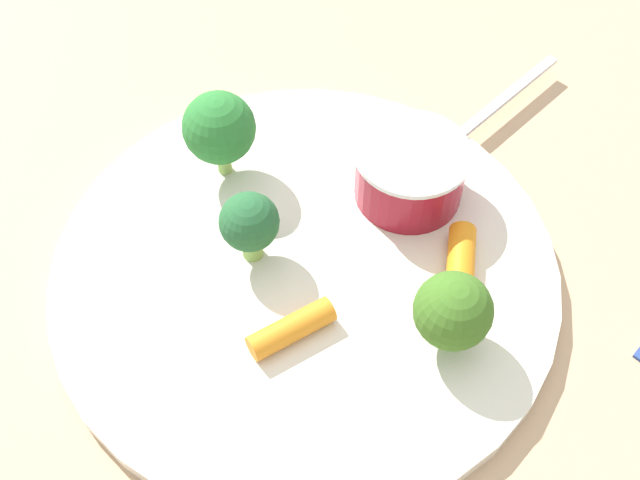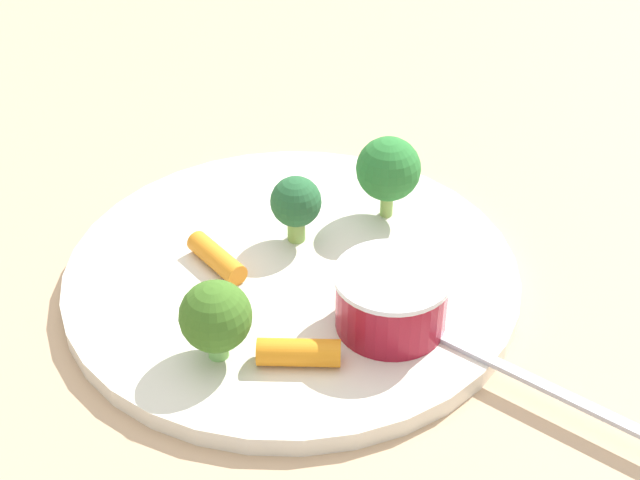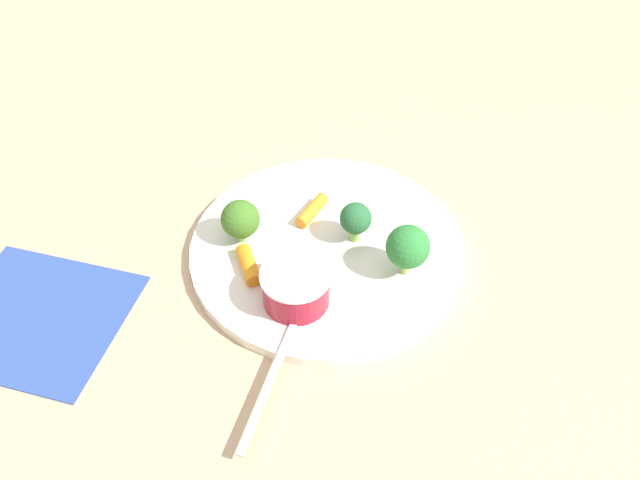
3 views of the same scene
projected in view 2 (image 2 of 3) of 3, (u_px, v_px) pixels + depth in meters
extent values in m
plane|color=tan|center=(292.00, 282.00, 0.57)|extent=(2.40, 2.40, 0.00)
cylinder|color=silver|center=(292.00, 275.00, 0.57)|extent=(0.28, 0.28, 0.01)
cylinder|color=maroon|center=(391.00, 302.00, 0.51)|extent=(0.06, 0.06, 0.03)
cylinder|color=silver|center=(393.00, 276.00, 0.50)|extent=(0.07, 0.07, 0.00)
cylinder|color=#87B857|center=(296.00, 228.00, 0.58)|extent=(0.01, 0.01, 0.02)
sphere|color=#265E33|center=(296.00, 202.00, 0.57)|extent=(0.03, 0.03, 0.03)
cylinder|color=#7FC664|center=(218.00, 346.00, 0.50)|extent=(0.01, 0.01, 0.01)
sphere|color=#3D6C22|center=(216.00, 316.00, 0.48)|extent=(0.04, 0.04, 0.04)
cylinder|color=#96C35E|center=(387.00, 202.00, 0.60)|extent=(0.01, 0.01, 0.02)
sphere|color=#2B7732|center=(388.00, 169.00, 0.59)|extent=(0.04, 0.04, 0.04)
cylinder|color=orange|center=(299.00, 352.00, 0.49)|extent=(0.03, 0.05, 0.02)
cylinder|color=orange|center=(217.00, 258.00, 0.56)|extent=(0.04, 0.05, 0.01)
cube|color=#B5B8C2|center=(524.00, 377.00, 0.48)|extent=(0.06, 0.15, 0.00)
cube|color=#B5B8C2|center=(375.00, 312.00, 0.53)|extent=(0.01, 0.03, 0.00)
cube|color=#B5B8C2|center=(378.00, 309.00, 0.53)|extent=(0.01, 0.03, 0.00)
cube|color=#B5B8C2|center=(382.00, 306.00, 0.53)|extent=(0.01, 0.03, 0.00)
cube|color=#B5B8C2|center=(385.00, 303.00, 0.53)|extent=(0.01, 0.03, 0.00)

